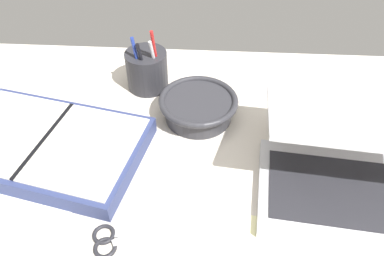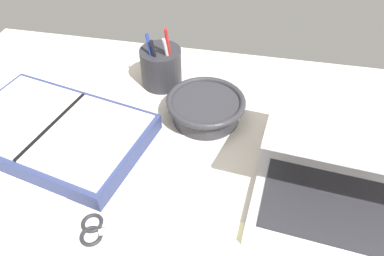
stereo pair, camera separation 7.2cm
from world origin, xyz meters
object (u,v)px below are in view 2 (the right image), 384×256
at_px(pen_cup, 161,67).
at_px(planner, 55,132).
at_px(scissors, 100,229).
at_px(bowl, 206,107).
at_px(laptop, 346,185).

height_order(pen_cup, planner, pen_cup).
height_order(pen_cup, scissors, pen_cup).
bearing_deg(bowl, laptop, -32.57).
xyz_separation_m(laptop, bowl, (-0.28, 0.18, -0.02)).
distance_m(laptop, pen_cup, 0.50).
bearing_deg(pen_cup, laptop, -35.04).
xyz_separation_m(laptop, scissors, (-0.41, -0.14, -0.05)).
distance_m(pen_cup, scissors, 0.43).
bearing_deg(bowl, planner, -156.86).
height_order(bowl, pen_cup, pen_cup).
height_order(bowl, planner, bowl).
bearing_deg(pen_cup, bowl, -39.89).
bearing_deg(planner, laptop, 7.25).
bearing_deg(scissors, laptop, 1.07).
xyz_separation_m(pen_cup, planner, (-0.17, -0.24, -0.03)).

